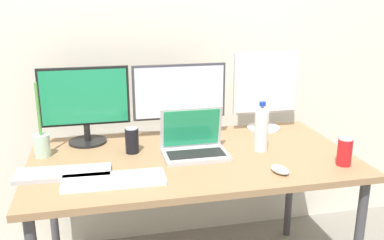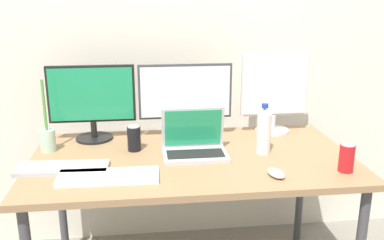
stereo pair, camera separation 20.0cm
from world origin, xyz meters
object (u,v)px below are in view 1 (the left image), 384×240
mouse_by_keyboard (280,170)px  monitor_right (266,89)px  work_desk (192,168)px  keyboard_aux (64,173)px  bamboo_vase (42,143)px  soda_can_by_laptop (132,140)px  soda_can_near_keyboard (345,152)px  monitor_left (85,103)px  water_bottle (261,128)px  laptop_silver (194,144)px  keyboard_main (114,180)px  monitor_center (180,96)px

mouse_by_keyboard → monitor_right: bearing=56.7°
work_desk → keyboard_aux: bearing=-169.9°
keyboard_aux → bamboo_vase: 0.28m
soda_can_by_laptop → bamboo_vase: bearing=174.2°
soda_can_near_keyboard → monitor_left: bearing=153.6°
water_bottle → soda_can_near_keyboard: water_bottle is taller
work_desk → water_bottle: (0.35, -0.00, 0.18)m
laptop_silver → bamboo_vase: bearing=169.4°
keyboard_aux → monitor_right: bearing=24.4°
monitor_right → bamboo_vase: 1.22m
monitor_left → mouse_by_keyboard: monitor_left is taller
keyboard_aux → soda_can_near_keyboard: bearing=-4.2°
monitor_left → water_bottle: bearing=-19.9°
mouse_by_keyboard → soda_can_near_keyboard: bearing=-13.9°
work_desk → soda_can_by_laptop: size_ratio=12.15×
keyboard_main → keyboard_aux: (-0.21, 0.12, 0.00)m
water_bottle → soda_can_by_laptop: water_bottle is taller
soda_can_by_laptop → bamboo_vase: (-0.42, 0.04, 0.01)m
laptop_silver → bamboo_vase: size_ratio=0.85×
laptop_silver → soda_can_by_laptop: (-0.29, 0.09, 0.01)m
keyboard_aux → soda_can_near_keyboard: soda_can_near_keyboard is taller
monitor_right → laptop_silver: monitor_right is taller
keyboard_main → water_bottle: bearing=18.1°
keyboard_aux → monitor_center: bearing=37.5°
monitor_left → bamboo_vase: monitor_left is taller
keyboard_main → keyboard_aux: 0.24m
monitor_left → soda_can_near_keyboard: 1.28m
bamboo_vase → water_bottle: bearing=-8.3°
keyboard_aux → soda_can_near_keyboard: (1.24, -0.16, 0.05)m
monitor_right → keyboard_aux: 1.19m
laptop_silver → keyboard_aux: bearing=-168.5°
monitor_right → bamboo_vase: size_ratio=1.23×
mouse_by_keyboard → water_bottle: size_ratio=0.40×
mouse_by_keyboard → soda_can_by_laptop: (-0.60, 0.39, 0.05)m
bamboo_vase → laptop_silver: bearing=-10.6°
monitor_right → soda_can_by_laptop: 0.82m
monitor_center → soda_can_near_keyboard: size_ratio=3.95×
keyboard_main → mouse_by_keyboard: mouse_by_keyboard is taller
laptop_silver → keyboard_main: laptop_silver is taller
monitor_center → soda_can_by_laptop: size_ratio=3.95×
work_desk → keyboard_aux: (-0.59, -0.10, 0.07)m
keyboard_aux → water_bottle: (0.94, 0.10, 0.10)m
monitor_left → keyboard_aux: (-0.10, -0.41, -0.21)m
laptop_silver → soda_can_near_keyboard: size_ratio=2.43×
monitor_left → soda_can_by_laptop: 0.33m
soda_can_near_keyboard → keyboard_main: bearing=177.7°
keyboard_aux → water_bottle: 0.95m
work_desk → mouse_by_keyboard: 0.44m
monitor_right → monitor_left: bearing=-179.1°
monitor_right → keyboard_aux: (-1.08, -0.42, -0.23)m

